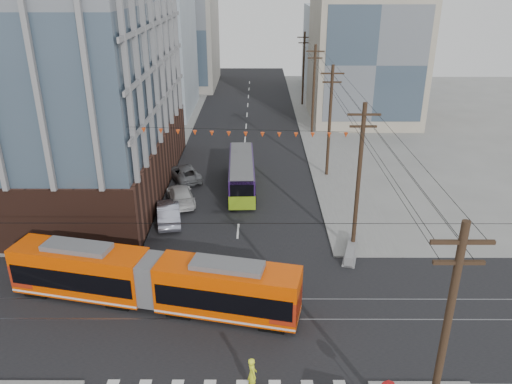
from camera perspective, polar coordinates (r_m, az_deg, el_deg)
ground at (r=27.90m, az=-3.17°, el=-18.09°), size 160.00×160.00×0.00m
bg_bldg_nw_near at (r=75.76m, az=-14.52°, el=15.53°), size 18.00×16.00×18.00m
bg_bldg_ne_near at (r=71.13m, az=12.31°, el=14.44°), size 14.00×14.00×16.00m
bg_bldg_nw_far at (r=94.52m, az=-9.76°, el=17.96°), size 16.00×18.00×20.00m
bg_bldg_ne_far at (r=91.09m, az=11.01°, el=15.78°), size 16.00×16.00×14.00m
utility_pole_near at (r=20.91m, az=20.49°, el=-16.71°), size 0.30×0.30×11.00m
utility_pole_far at (r=78.25m, az=5.44°, el=13.77°), size 0.30×0.30×11.00m
streetcar at (r=31.01m, az=-11.81°, el=-9.86°), size 17.96×6.35×3.44m
city_bus at (r=46.73m, az=-1.65°, el=2.12°), size 2.67×10.71×3.01m
parked_car_silver at (r=41.20m, az=-9.97°, el=-2.32°), size 2.72×5.31×1.67m
parked_car_white at (r=44.46m, az=-8.61°, el=-0.36°), size 3.44×5.56×1.50m
parked_car_grey at (r=49.50m, az=-8.16°, el=2.15°), size 4.28×5.71×1.44m
pedestrian at (r=25.51m, az=-0.44°, el=-20.07°), size 0.63×0.78×1.84m
jersey_barrier at (r=36.83m, az=10.81°, el=-6.45°), size 1.87×4.00×0.78m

